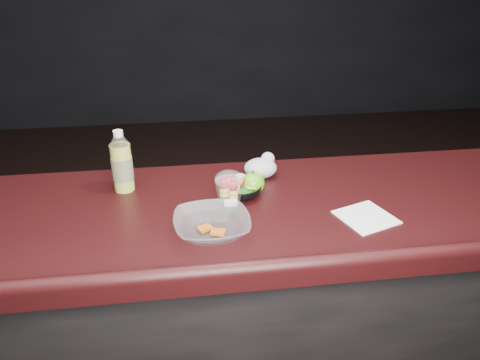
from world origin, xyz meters
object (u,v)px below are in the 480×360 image
object	(u,v)px
lemonade_bottle	(122,166)
snack_bowl	(241,189)
fruit_cup	(229,190)
green_apple	(253,183)
takeout_bowl	(212,225)

from	to	relation	value
lemonade_bottle	snack_bowl	size ratio (longest dim) A/B	1.34
snack_bowl	fruit_cup	bearing A→B (deg)	-123.14
lemonade_bottle	snack_bowl	distance (m)	0.42
fruit_cup	green_apple	xyz separation A→B (m)	(0.09, 0.09, -0.03)
fruit_cup	takeout_bowl	bearing A→B (deg)	-115.79
green_apple	snack_bowl	bearing A→B (deg)	-160.44
fruit_cup	green_apple	world-z (taller)	fruit_cup
lemonade_bottle	takeout_bowl	world-z (taller)	lemonade_bottle
lemonade_bottle	snack_bowl	bearing A→B (deg)	-14.19
takeout_bowl	green_apple	bearing A→B (deg)	55.51
green_apple	takeout_bowl	size ratio (longest dim) A/B	0.36
fruit_cup	snack_bowl	distance (m)	0.10
fruit_cup	takeout_bowl	xyz separation A→B (m)	(-0.07, -0.14, -0.04)
fruit_cup	snack_bowl	size ratio (longest dim) A/B	0.80
green_apple	snack_bowl	world-z (taller)	green_apple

